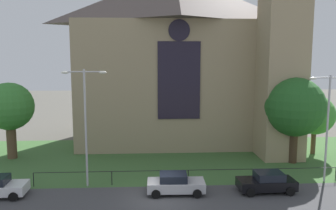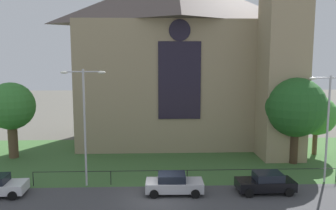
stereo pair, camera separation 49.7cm
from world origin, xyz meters
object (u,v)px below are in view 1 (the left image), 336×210
tree_left_far (10,107)px  streetlamp_far (328,115)px  tree_right_near (295,107)px  tree_right_far (315,115)px  streetlamp_near (85,114)px  church_building (182,56)px  parked_car_black (267,182)px  parked_car_silver (175,184)px

tree_left_far → streetlamp_far: streetlamp_far is taller
tree_right_near → tree_right_far: bearing=40.3°
streetlamp_near → streetlamp_far: streetlamp_near is taller
church_building → parked_car_black: 19.55m
parked_car_black → tree_right_near: bearing=-126.9°
tree_right_far → tree_right_near: size_ratio=0.76×
tree_right_near → streetlamp_near: 19.29m
streetlamp_near → tree_right_near: bearing=15.5°
church_building → streetlamp_near: (-8.70, -14.47, -4.56)m
tree_right_near → parked_car_black: size_ratio=1.93×
streetlamp_near → church_building: bearing=59.0°
church_building → tree_left_far: bearing=-160.1°
streetlamp_near → parked_car_silver: 8.58m
tree_right_far → tree_left_far: tree_left_far is taller
parked_car_silver → parked_car_black: same height
tree_left_far → parked_car_black: 25.04m
streetlamp_near → parked_car_silver: streetlamp_near is taller
tree_right_far → streetlamp_near: (-22.06, -8.10, 1.58)m
tree_left_far → tree_right_near: (27.53, -2.95, 0.19)m
tree_right_near → parked_car_black: bearing=-125.4°
parked_car_silver → tree_left_far: bearing=149.1°
tree_right_near → parked_car_silver: (-11.84, -6.99, -4.62)m
streetlamp_far → tree_right_near: bearing=94.8°
church_building → parked_car_silver: bearing=-96.8°
tree_left_far → parked_car_silver: size_ratio=1.80×
tree_left_far → parked_car_black: bearing=-23.9°
streetlamp_far → parked_car_black: 7.42m
church_building → streetlamp_near: size_ratio=2.86×
church_building → tree_right_far: bearing=-25.5°
parked_car_silver → streetlamp_near: bearing=166.2°
tree_right_far → streetlamp_far: bearing=-110.6°
tree_right_near → streetlamp_near: streetlamp_near is taller
church_building → streetlamp_far: 18.41m
tree_right_far → streetlamp_far: streetlamp_far is taller
tree_left_far → tree_right_near: tree_right_near is taller
streetlamp_far → tree_left_far: bearing=163.8°
tree_left_far → streetlamp_far: size_ratio=0.89×
streetlamp_near → parked_car_silver: bearing=-15.2°
church_building → parked_car_black: size_ratio=6.12×
tree_right_far → tree_left_far: 31.03m
tree_right_far → church_building: bearing=154.5°
tree_left_far → streetlamp_near: size_ratio=0.84×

